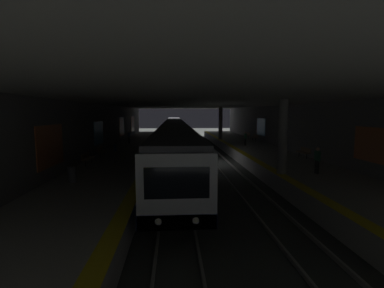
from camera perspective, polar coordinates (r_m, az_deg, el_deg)
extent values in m
plane|color=#383A38|center=(26.29, 1.26, -4.03)|extent=(120.00, 120.00, 0.00)
cube|color=gray|center=(26.69, 7.53, -3.75)|extent=(60.00, 0.09, 0.16)
cube|color=gray|center=(26.45, 4.46, -3.80)|extent=(60.00, 0.09, 0.16)
cube|color=gray|center=(26.19, -1.98, -3.89)|extent=(60.00, 0.09, 0.16)
cube|color=gray|center=(26.18, -5.14, -3.92)|extent=(60.00, 0.09, 0.16)
cube|color=#A8A59E|center=(27.56, 14.97, -2.65)|extent=(60.00, 5.30, 1.05)
cube|color=yellow|center=(26.82, 10.24, -1.64)|extent=(60.00, 0.60, 0.01)
cube|color=#A8A59E|center=(26.44, -13.05, -2.98)|extent=(60.00, 5.30, 1.05)
cube|color=yellow|center=(26.09, -7.97, -1.82)|extent=(60.00, 0.60, 0.01)
cube|color=slate|center=(28.37, 20.66, 2.04)|extent=(60.00, 0.50, 5.60)
cube|color=orange|center=(18.90, 33.56, -0.20)|extent=(3.44, 0.06, 2.03)
cube|color=#338CCC|center=(37.37, 14.08, 3.46)|extent=(3.28, 0.06, 2.25)
cube|color=slate|center=(26.80, -19.31, 1.85)|extent=(60.00, 0.50, 5.60)
cube|color=orange|center=(17.29, -27.21, -0.36)|extent=(3.27, 0.06, 2.35)
cube|color=#338CCC|center=(26.74, -18.72, 2.19)|extent=(2.90, 0.06, 2.09)
cube|color=orange|center=(37.70, -14.35, 3.48)|extent=(2.89, 0.06, 2.42)
cube|color=orange|center=(47.61, -12.15, 4.12)|extent=(3.58, 0.06, 2.57)
cube|color=beige|center=(25.87, 1.29, 8.71)|extent=(60.00, 19.40, 0.40)
cylinder|color=gray|center=(17.72, 18.23, 1.40)|extent=(0.56, 0.56, 4.55)
cylinder|color=gray|center=(39.36, 5.92, 4.31)|extent=(0.56, 0.56, 4.55)
cube|color=silver|center=(19.21, -3.50, -1.71)|extent=(19.60, 2.80, 2.70)
cube|color=navy|center=(19.39, -3.47, -4.84)|extent=(19.60, 2.82, 0.56)
cube|color=black|center=(19.16, -3.50, -0.68)|extent=(18.03, 2.83, 0.90)
cube|color=#47474C|center=(19.05, -3.53, 2.67)|extent=(19.20, 2.58, 0.24)
cube|color=black|center=(14.27, -3.32, -10.87)|extent=(2.20, 1.64, 0.76)
cube|color=black|center=(24.77, -3.55, -3.42)|extent=(2.20, 1.64, 0.76)
cube|color=black|center=(9.50, -3.14, -8.06)|extent=(0.04, 2.24, 1.10)
cylinder|color=silver|center=(9.95, 0.80, -15.55)|extent=(0.04, 0.24, 0.24)
cylinder|color=silver|center=(9.94, -6.98, -15.63)|extent=(0.04, 0.24, 0.24)
cube|color=silver|center=(39.30, -3.68, 2.48)|extent=(19.60, 2.80, 2.70)
cube|color=navy|center=(39.39, -3.67, 0.93)|extent=(19.60, 2.82, 0.56)
cube|color=black|center=(39.28, -3.68, 2.99)|extent=(18.03, 2.83, 0.90)
cube|color=#47474C|center=(39.23, -3.69, 4.62)|extent=(19.20, 2.58, 0.24)
cube|color=black|center=(34.09, -3.63, -0.70)|extent=(2.20, 1.64, 0.76)
cube|color=black|center=(44.80, -3.68, 1.02)|extent=(2.20, 1.64, 0.76)
cube|color=silver|center=(59.47, -3.74, 3.83)|extent=(19.60, 2.80, 2.70)
cube|color=navy|center=(59.52, -3.73, 2.80)|extent=(19.60, 2.82, 0.56)
cube|color=black|center=(59.45, -3.74, 4.17)|extent=(18.03, 2.83, 0.90)
cube|color=#47474C|center=(59.42, -3.75, 5.25)|extent=(19.20, 2.58, 0.24)
cube|color=black|center=(54.18, -3.71, 1.97)|extent=(2.20, 1.64, 0.76)
cube|color=black|center=(64.93, -3.74, 2.71)|extent=(2.20, 1.64, 0.76)
cylinder|color=#262628|center=(24.20, 22.62, -2.42)|extent=(0.08, 0.08, 0.42)
cylinder|color=#262628|center=(25.41, 21.26, -1.96)|extent=(0.08, 0.08, 0.42)
cube|color=olive|center=(24.77, 21.94, -1.61)|extent=(1.70, 0.44, 0.08)
cube|color=olive|center=(24.84, 22.42, -1.14)|extent=(1.70, 0.06, 0.40)
cylinder|color=#262628|center=(37.19, 12.99, 0.86)|extent=(0.08, 0.08, 0.42)
cylinder|color=#262628|center=(38.49, 12.41, 1.06)|extent=(0.08, 0.08, 0.42)
cube|color=olive|center=(37.81, 12.71, 1.34)|extent=(1.70, 0.44, 0.08)
cube|color=olive|center=(37.86, 13.03, 1.64)|extent=(1.70, 0.06, 0.40)
cylinder|color=#262628|center=(40.65, 11.52, 1.36)|extent=(0.08, 0.08, 0.42)
cylinder|color=#262628|center=(41.96, 11.03, 1.53)|extent=(0.08, 0.08, 0.42)
cube|color=olive|center=(41.29, 11.28, 1.80)|extent=(1.70, 0.44, 0.08)
cube|color=olive|center=(41.33, 11.58, 2.07)|extent=(1.70, 0.06, 0.40)
cylinder|color=#262628|center=(20.64, -21.15, -3.82)|extent=(0.08, 0.08, 0.42)
cylinder|color=#262628|center=(21.93, -20.10, -3.19)|extent=(0.08, 0.08, 0.42)
cube|color=olive|center=(21.24, -20.63, -2.83)|extent=(1.70, 0.44, 0.08)
cube|color=olive|center=(21.28, -21.22, -2.29)|extent=(1.70, 0.06, 0.40)
cylinder|color=#262628|center=(24.40, -18.40, -2.18)|extent=(0.08, 0.08, 0.42)
cylinder|color=#262628|center=(25.71, -17.64, -1.73)|extent=(0.08, 0.08, 0.42)
cube|color=olive|center=(25.02, -18.03, -1.38)|extent=(1.70, 0.44, 0.08)
cube|color=olive|center=(25.05, -18.53, -0.93)|extent=(1.70, 0.06, 0.40)
cylinder|color=#2A2A2A|center=(18.63, 24.54, -4.41)|extent=(0.16, 0.16, 0.83)
cylinder|color=#2A2A2A|center=(18.80, 24.26, -4.30)|extent=(0.16, 0.16, 0.83)
cube|color=#2D754C|center=(18.60, 24.50, -2.22)|extent=(0.36, 0.22, 0.59)
cylinder|color=#2D754C|center=(18.39, 24.86, -2.49)|extent=(0.10, 0.10, 0.56)
cylinder|color=#2D754C|center=(18.83, 24.13, -2.26)|extent=(0.10, 0.10, 0.56)
sphere|color=tan|center=(18.55, 24.56, -0.98)|extent=(0.22, 0.22, 0.22)
cylinder|color=#272727|center=(34.60, -12.89, 0.76)|extent=(0.16, 0.16, 0.78)
cylinder|color=#272727|center=(34.79, -12.84, 0.79)|extent=(0.16, 0.16, 0.78)
cube|color=#284C93|center=(34.64, -12.89, 1.88)|extent=(0.36, 0.22, 0.56)
cylinder|color=#284C93|center=(34.39, -12.96, 1.76)|extent=(0.10, 0.10, 0.53)
cylinder|color=#284C93|center=(34.89, -12.83, 1.83)|extent=(0.10, 0.10, 0.53)
sphere|color=tan|center=(34.61, -12.91, 2.51)|extent=(0.21, 0.21, 0.21)
cylinder|color=#262626|center=(32.28, 10.99, 0.41)|extent=(0.16, 0.16, 0.80)
cylinder|color=#262626|center=(32.47, 10.90, 0.45)|extent=(0.16, 0.16, 0.80)
cube|color=#2D754C|center=(32.31, 10.97, 1.63)|extent=(0.36, 0.22, 0.56)
cylinder|color=#2D754C|center=(32.08, 11.09, 1.51)|extent=(0.10, 0.10, 0.54)
cylinder|color=#2D754C|center=(32.56, 10.86, 1.58)|extent=(0.10, 0.10, 0.54)
sphere|color=tan|center=(32.28, 10.99, 2.32)|extent=(0.22, 0.22, 0.22)
cube|color=navy|center=(28.00, -15.57, -0.76)|extent=(0.43, 0.25, 0.66)
cylinder|color=#333333|center=(27.94, -15.60, 0.22)|extent=(0.02, 0.02, 0.30)
cylinder|color=#595B5E|center=(16.32, -23.56, -5.80)|extent=(0.44, 0.44, 0.85)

